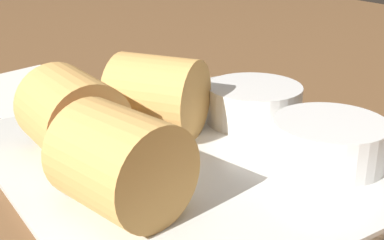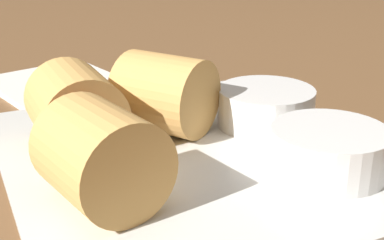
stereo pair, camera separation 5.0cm
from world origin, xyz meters
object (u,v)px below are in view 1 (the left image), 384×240
Objects in this scene: dipping_bowl_near at (254,102)px; napkin at (28,92)px; dipping_bowl_far at (330,140)px; serving_plate at (192,161)px.

dipping_bowl_near is 23.78cm from napkin.
dipping_bowl_far is (8.52, -0.76, 0.00)cm from dipping_bowl_near.
napkin is (-29.15, -10.74, -2.76)cm from dipping_bowl_far.
dipping_bowl_far reaches higher than serving_plate.
napkin is (-20.63, -11.50, -2.76)cm from dipping_bowl_near.
serving_plate is 9.40cm from dipping_bowl_far.
napkin is (-22.81, -4.19, -0.46)cm from serving_plate.
dipping_bowl_far is (6.34, 6.55, 2.30)cm from serving_plate.
serving_plate is at bearing -73.37° from dipping_bowl_near.
serving_plate is at bearing 10.40° from napkin.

